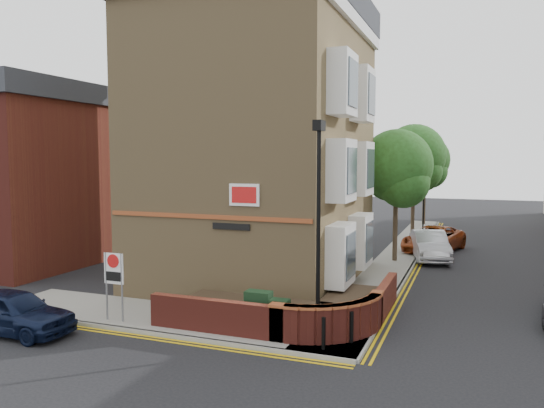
{
  "coord_description": "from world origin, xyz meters",
  "views": [
    {
      "loc": [
        5.76,
        -13.3,
        5.37
      ],
      "look_at": [
        -0.9,
        4.0,
        3.74
      ],
      "focal_mm": 35.0,
      "sensor_mm": 36.0,
      "label": 1
    }
  ],
  "objects": [
    {
      "name": "navy_hatchback",
      "position": [
        -7.32,
        -1.38,
        0.68
      ],
      "size": [
        4.0,
        1.61,
        1.36
      ],
      "primitive_type": "imported",
      "rotation": [
        0.0,
        0.0,
        1.57
      ],
      "color": "black",
      "rests_on": "ground"
    },
    {
      "name": "yellow_lines_side",
      "position": [
        -3.5,
        -0.25,
        0.01
      ],
      "size": [
        13.0,
        0.28,
        0.01
      ],
      "primitive_type": "cube",
      "color": "gold",
      "rests_on": "ground"
    },
    {
      "name": "side_building",
      "position": [
        -15.0,
        8.0,
        4.55
      ],
      "size": [
        6.4,
        10.4,
        9.0
      ],
      "color": "maroon",
      "rests_on": "ground"
    },
    {
      "name": "yellow_lines_main",
      "position": [
        3.25,
        16.0,
        0.01
      ],
      "size": [
        0.28,
        32.0,
        0.01
      ],
      "primitive_type": "cube",
      "color": "gold",
      "rests_on": "ground"
    },
    {
      "name": "lamppost",
      "position": [
        1.6,
        1.2,
        3.34
      ],
      "size": [
        0.25,
        0.5,
        6.3
      ],
      "color": "black",
      "rests_on": "pavement_corner"
    },
    {
      "name": "tree_far",
      "position": [
        2.0,
        30.05,
        4.91
      ],
      "size": [
        3.81,
        3.81,
        7.0
      ],
      "color": "#382B1E",
      "rests_on": "pavement_main"
    },
    {
      "name": "bollard_near",
      "position": [
        2.0,
        0.4,
        0.57
      ],
      "size": [
        0.11,
        0.11,
        0.9
      ],
      "primitive_type": "cylinder",
      "color": "black",
      "rests_on": "pavement_corner"
    },
    {
      "name": "corner_building",
      "position": [
        -2.84,
        8.0,
        6.23
      ],
      "size": [
        8.95,
        10.4,
        13.6
      ],
      "color": "olive",
      "rests_on": "ground"
    },
    {
      "name": "zone_sign",
      "position": [
        -5.0,
        0.5,
        1.64
      ],
      "size": [
        0.72,
        0.07,
        2.2
      ],
      "color": "slate",
      "rests_on": "pavement_corner"
    },
    {
      "name": "traffic_light_assembly",
      "position": [
        2.4,
        25.0,
        2.78
      ],
      "size": [
        0.2,
        0.16,
        4.2
      ],
      "color": "black",
      "rests_on": "pavement_main"
    },
    {
      "name": "tree_near",
      "position": [
        2.0,
        14.05,
        4.7
      ],
      "size": [
        3.64,
        3.65,
        6.7
      ],
      "color": "#382B1E",
      "rests_on": "pavement_main"
    },
    {
      "name": "garden_wall",
      "position": [
        0.0,
        2.5,
        0.0
      ],
      "size": [
        6.8,
        6.0,
        1.2
      ],
      "primitive_type": null,
      "color": "maroon",
      "rests_on": "ground"
    },
    {
      "name": "silver_car_near",
      "position": [
        3.6,
        15.47,
        0.75
      ],
      "size": [
        2.6,
        4.83,
        1.51
      ],
      "primitive_type": "imported",
      "rotation": [
        0.0,
        0.0,
        0.23
      ],
      "color": "#B2B3BB",
      "rests_on": "ground"
    },
    {
      "name": "kerb_side",
      "position": [
        -3.5,
        0.0,
        0.06
      ],
      "size": [
        13.0,
        0.15,
        0.12
      ],
      "primitive_type": "cube",
      "color": "gray",
      "rests_on": "ground"
    },
    {
      "name": "bollard_far",
      "position": [
        2.6,
        1.2,
        0.57
      ],
      "size": [
        0.11,
        0.11,
        0.9
      ],
      "primitive_type": "cylinder",
      "color": "black",
      "rests_on": "pavement_corner"
    },
    {
      "name": "kerb_main_near",
      "position": [
        3.0,
        16.0,
        0.06
      ],
      "size": [
        0.15,
        32.0,
        0.12
      ],
      "primitive_type": "cube",
      "color": "gray",
      "rests_on": "ground"
    },
    {
      "name": "pavement_main",
      "position": [
        2.0,
        16.0,
        0.06
      ],
      "size": [
        2.0,
        32.0,
        0.12
      ],
      "primitive_type": "cube",
      "color": "gray",
      "rests_on": "ground"
    },
    {
      "name": "utility_cabinet_large",
      "position": [
        -0.3,
        1.3,
        0.72
      ],
      "size": [
        0.8,
        0.45,
        1.2
      ],
      "primitive_type": "cube",
      "color": "black",
      "rests_on": "pavement_corner"
    },
    {
      "name": "utility_cabinet_small",
      "position": [
        0.5,
        1.0,
        0.67
      ],
      "size": [
        0.55,
        0.4,
        1.1
      ],
      "primitive_type": "cube",
      "color": "black",
      "rests_on": "pavement_corner"
    },
    {
      "name": "tree_mid",
      "position": [
        2.0,
        22.05,
        5.2
      ],
      "size": [
        4.03,
        4.03,
        7.42
      ],
      "color": "#382B1E",
      "rests_on": "pavement_main"
    },
    {
      "name": "red_car_main",
      "position": [
        3.62,
        18.04,
        0.73
      ],
      "size": [
        3.66,
        5.66,
        1.45
      ],
      "primitive_type": "imported",
      "rotation": [
        0.0,
        0.0,
        -0.26
      ],
      "color": "maroon",
      "rests_on": "ground"
    },
    {
      "name": "pavement_corner",
      "position": [
        -3.5,
        1.5,
        0.06
      ],
      "size": [
        13.0,
        3.0,
        0.12
      ],
      "primitive_type": "cube",
      "color": "gray",
      "rests_on": "ground"
    },
    {
      "name": "ground",
      "position": [
        0.0,
        0.0,
        0.0
      ],
      "size": [
        120.0,
        120.0,
        0.0
      ],
      "primitive_type": "plane",
      "color": "black",
      "rests_on": "ground"
    }
  ]
}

